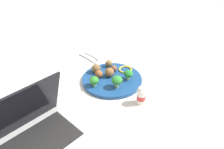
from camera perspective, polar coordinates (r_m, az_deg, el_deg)
ground_plane at (r=1.04m, az=0.00°, el=-1.66°), size 4.00×4.00×0.00m
plate at (r=1.03m, az=0.00°, el=-1.30°), size 0.28×0.28×0.02m
broccoli_floret_front_left at (r=0.95m, az=1.29°, el=-1.57°), size 0.05×0.05×0.06m
broccoli_floret_mid_left at (r=1.01m, az=4.26°, el=0.17°), size 0.04×0.04×0.05m
broccoli_floret_near_rim at (r=0.96m, az=-4.56°, el=-1.65°), size 0.04×0.04×0.04m
meatball_front_left at (r=1.02m, az=-3.45°, el=0.14°), size 0.04×0.04×0.04m
meatball_mid_left at (r=1.07m, az=0.48°, el=1.58°), size 0.03×0.03×0.03m
meatball_back_right at (r=1.03m, az=-0.61°, el=0.61°), size 0.04×0.04×0.04m
meatball_mid_right at (r=1.11m, az=-0.81°, el=2.88°), size 0.04×0.04×0.04m
meatball_back_left at (r=1.06m, az=-4.17°, el=1.59°), size 0.04×0.04×0.04m
pepper_ring_center at (r=1.09m, az=3.50°, el=1.32°), size 0.08×0.08×0.01m
napkin at (r=1.23m, az=-5.61°, el=4.37°), size 0.18×0.13×0.01m
fork at (r=1.23m, az=-4.72°, el=4.73°), size 0.12×0.03×0.01m
knife at (r=1.21m, az=-6.08°, el=4.18°), size 0.15×0.04×0.01m
yogurt_bottle at (r=0.90m, az=7.76°, el=-5.53°), size 0.04×0.04×0.08m
laptop at (r=0.78m, az=-20.62°, el=-14.88°), size 0.27×0.35×0.21m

